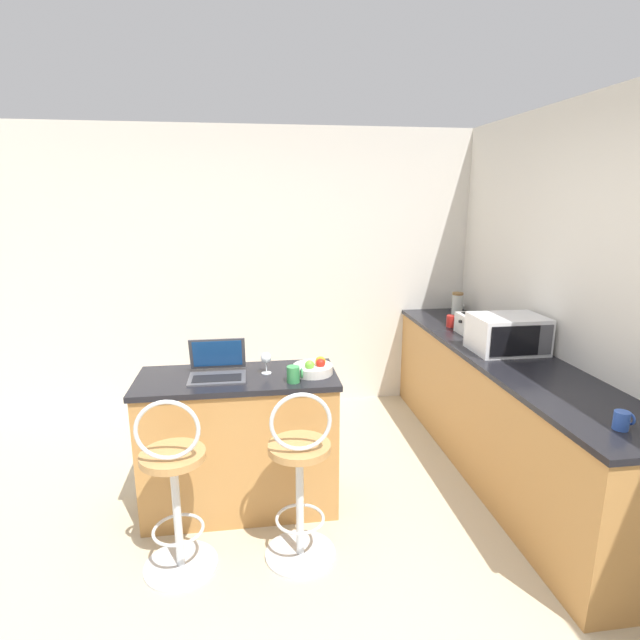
# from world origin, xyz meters

# --- Properties ---
(ground_plane) EXTENTS (20.00, 20.00, 0.00)m
(ground_plane) POSITION_xyz_m (0.00, 0.00, 0.00)
(ground_plane) COLOR #BCAD8E
(wall_back) EXTENTS (12.00, 0.06, 2.60)m
(wall_back) POSITION_xyz_m (0.00, 2.44, 1.30)
(wall_back) COLOR silver
(wall_back) RESTS_ON ground_plane
(breakfast_bar) EXTENTS (1.23, 0.53, 0.90)m
(breakfast_bar) POSITION_xyz_m (-0.22, 0.74, 0.45)
(breakfast_bar) COLOR #B27C42
(breakfast_bar) RESTS_ON ground_plane
(counter_right) EXTENTS (0.63, 2.94, 0.90)m
(counter_right) POSITION_xyz_m (1.66, 0.96, 0.45)
(counter_right) COLOR #B27C42
(counter_right) RESTS_ON ground_plane
(bar_stool_near) EXTENTS (0.40, 0.40, 1.02)m
(bar_stool_near) POSITION_xyz_m (-0.55, 0.19, 0.48)
(bar_stool_near) COLOR silver
(bar_stool_near) RESTS_ON ground_plane
(bar_stool_far) EXTENTS (0.40, 0.40, 1.02)m
(bar_stool_far) POSITION_xyz_m (0.11, 0.19, 0.48)
(bar_stool_far) COLOR silver
(bar_stool_far) RESTS_ON ground_plane
(laptop) EXTENTS (0.34, 0.28, 0.23)m
(laptop) POSITION_xyz_m (-0.34, 0.76, 0.96)
(laptop) COLOR #47474C
(laptop) RESTS_ON breakfast_bar
(microwave) EXTENTS (0.49, 0.37, 0.26)m
(microwave) POSITION_xyz_m (1.68, 0.98, 1.03)
(microwave) COLOR silver
(microwave) RESTS_ON counter_right
(toaster) EXTENTS (0.22, 0.28, 0.16)m
(toaster) POSITION_xyz_m (1.63, 1.45, 0.98)
(toaster) COLOR silver
(toaster) RESTS_ON counter_right
(storage_jar) EXTENTS (0.10, 0.10, 0.21)m
(storage_jar) POSITION_xyz_m (1.80, 2.15, 1.01)
(storage_jar) COLOR silver
(storage_jar) RESTS_ON counter_right
(mug_white) EXTENTS (0.10, 0.08, 0.09)m
(mug_white) POSITION_xyz_m (1.86, 2.27, 0.95)
(mug_white) COLOR white
(mug_white) RESTS_ON counter_right
(fruit_bowl) EXTENTS (0.25, 0.25, 0.11)m
(fruit_bowl) POSITION_xyz_m (0.25, 0.72, 0.94)
(fruit_bowl) COLOR silver
(fruit_bowl) RESTS_ON breakfast_bar
(wine_glass_short) EXTENTS (0.07, 0.07, 0.14)m
(wine_glass_short) POSITION_xyz_m (-0.04, 0.76, 1.00)
(wine_glass_short) COLOR silver
(wine_glass_short) RESTS_ON breakfast_bar
(mug_red) EXTENTS (0.10, 0.08, 0.10)m
(mug_red) POSITION_xyz_m (1.57, 1.71, 0.95)
(mug_red) COLOR red
(mug_red) RESTS_ON counter_right
(mug_green) EXTENTS (0.10, 0.08, 0.10)m
(mug_green) POSITION_xyz_m (0.11, 0.59, 0.95)
(mug_green) COLOR #338447
(mug_green) RESTS_ON breakfast_bar
(mug_blue) EXTENTS (0.09, 0.07, 0.09)m
(mug_blue) POSITION_xyz_m (1.60, -0.26, 0.95)
(mug_blue) COLOR #2D51AD
(mug_blue) RESTS_ON counter_right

